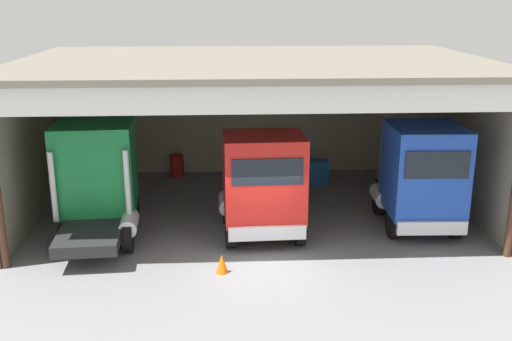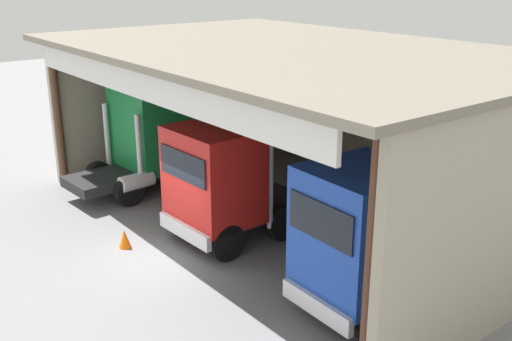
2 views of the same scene
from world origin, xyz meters
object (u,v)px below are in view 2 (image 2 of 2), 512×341
truck_green_left_bay (147,137)px  oil_drum (318,156)px  truck_red_yard_outside (221,183)px  traffic_cone (125,239)px  tool_cart (418,207)px  truck_blue_center_left_bay (367,237)px

truck_green_left_bay → oil_drum: truck_green_left_bay is taller
truck_red_yard_outside → traffic_cone: size_ratio=7.93×
truck_red_yard_outside → tool_cart: 6.53m
truck_blue_center_left_bay → oil_drum: bearing=-36.0°
truck_green_left_bay → truck_red_yard_outside: truck_green_left_bay is taller
truck_green_left_bay → tool_cart: truck_green_left_bay is taller
oil_drum → traffic_cone: bearing=-78.2°
truck_blue_center_left_bay → oil_drum: 11.07m
tool_cart → truck_red_yard_outside: bearing=-115.1°
truck_red_yard_outside → oil_drum: (-3.34, 7.15, -1.37)m
truck_red_yard_outside → truck_blue_center_left_bay: truck_blue_center_left_bay is taller
truck_blue_center_left_bay → traffic_cone: 7.46m
truck_green_left_bay → traffic_cone: bearing=-40.1°
truck_green_left_bay → truck_red_yard_outside: bearing=-8.6°
truck_blue_center_left_bay → oil_drum: (-8.66, 6.74, -1.47)m
oil_drum → truck_red_yard_outside: bearing=-65.0°
truck_green_left_bay → truck_red_yard_outside: (5.40, -0.49, -0.11)m
tool_cart → oil_drum: bearing=167.4°
oil_drum → truck_green_left_bay: bearing=-107.2°
truck_red_yard_outside → oil_drum: bearing=-67.1°
truck_green_left_bay → traffic_cone: 5.35m
truck_blue_center_left_bay → oil_drum: truck_blue_center_left_bay is taller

